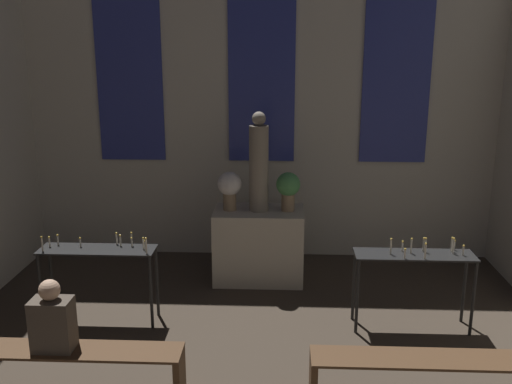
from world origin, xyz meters
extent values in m
cube|color=beige|center=(0.00, 11.00, 2.30)|extent=(7.03, 0.12, 4.59)
cube|color=navy|center=(-1.90, 10.92, 2.75)|extent=(0.95, 0.03, 2.57)
cube|color=navy|center=(0.00, 10.92, 2.75)|extent=(0.95, 0.03, 2.57)
cube|color=navy|center=(1.90, 10.92, 2.75)|extent=(0.95, 0.03, 2.57)
cube|color=#BCB29E|center=(0.00, 9.97, 0.49)|extent=(1.20, 0.73, 0.98)
cylinder|color=gray|center=(0.00, 9.97, 1.55)|extent=(0.25, 0.25, 1.14)
sphere|color=gray|center=(0.00, 9.97, 2.21)|extent=(0.18, 0.18, 0.18)
cylinder|color=#937A5B|center=(-0.39, 9.97, 1.11)|extent=(0.18, 0.18, 0.25)
sphere|color=silver|center=(-0.39, 9.97, 1.35)|extent=(0.32, 0.32, 0.32)
cylinder|color=#937A5B|center=(0.39, 9.97, 1.11)|extent=(0.18, 0.18, 0.25)
sphere|color=#4C9351|center=(0.39, 9.97, 1.35)|extent=(0.32, 0.32, 0.32)
cube|color=black|center=(-1.78, 8.67, 0.88)|extent=(1.32, 0.38, 0.02)
cylinder|color=black|center=(-2.41, 8.51, 0.43)|extent=(0.04, 0.04, 0.87)
cylinder|color=black|center=(-1.15, 8.51, 0.43)|extent=(0.04, 0.04, 0.87)
cylinder|color=black|center=(-2.41, 8.83, 0.43)|extent=(0.04, 0.04, 0.87)
cylinder|color=black|center=(-1.15, 8.83, 0.43)|extent=(0.04, 0.04, 0.87)
cylinder|color=silver|center=(-1.19, 8.55, 0.97)|extent=(0.02, 0.02, 0.16)
sphere|color=#F9CC4C|center=(-1.19, 8.55, 1.07)|extent=(0.02, 0.02, 0.02)
cylinder|color=silver|center=(-1.41, 8.79, 0.96)|extent=(0.02, 0.02, 0.14)
sphere|color=#F9CC4C|center=(-1.41, 8.79, 1.04)|extent=(0.02, 0.02, 0.02)
cylinder|color=silver|center=(-1.25, 8.68, 0.95)|extent=(0.02, 0.02, 0.12)
sphere|color=#F9CC4C|center=(-1.25, 8.68, 1.02)|extent=(0.02, 0.02, 0.02)
cylinder|color=silver|center=(-2.37, 8.56, 0.97)|extent=(0.02, 0.02, 0.16)
sphere|color=#F9CC4C|center=(-2.37, 8.56, 1.06)|extent=(0.02, 0.02, 0.02)
cylinder|color=silver|center=(-1.60, 8.83, 0.95)|extent=(0.02, 0.02, 0.12)
sphere|color=#F9CC4C|center=(-1.60, 8.83, 1.02)|extent=(0.02, 0.02, 0.02)
cylinder|color=silver|center=(-1.54, 8.77, 0.95)|extent=(0.02, 0.02, 0.12)
sphere|color=#F9CC4C|center=(-1.54, 8.77, 1.02)|extent=(0.02, 0.02, 0.02)
cylinder|color=silver|center=(-1.99, 8.72, 0.93)|extent=(0.02, 0.02, 0.09)
sphere|color=#F9CC4C|center=(-1.99, 8.72, 0.99)|extent=(0.02, 0.02, 0.02)
cylinder|color=silver|center=(-2.27, 8.77, 0.94)|extent=(0.02, 0.02, 0.11)
sphere|color=#F9CC4C|center=(-2.27, 8.77, 1.01)|extent=(0.02, 0.02, 0.02)
cylinder|color=silver|center=(-1.22, 8.63, 0.94)|extent=(0.02, 0.02, 0.11)
sphere|color=#F9CC4C|center=(-1.22, 8.63, 1.01)|extent=(0.02, 0.02, 0.02)
cylinder|color=silver|center=(-2.35, 8.71, 0.94)|extent=(0.02, 0.02, 0.10)
sphere|color=#F9CC4C|center=(-2.35, 8.71, 1.00)|extent=(0.02, 0.02, 0.02)
cylinder|color=silver|center=(-1.41, 8.76, 0.93)|extent=(0.02, 0.02, 0.09)
sphere|color=#F9CC4C|center=(-1.41, 8.76, 0.99)|extent=(0.02, 0.02, 0.02)
cube|color=black|center=(1.78, 8.67, 0.88)|extent=(1.32, 0.38, 0.02)
cylinder|color=black|center=(1.15, 8.51, 0.43)|extent=(0.04, 0.04, 0.87)
cylinder|color=black|center=(2.41, 8.51, 0.43)|extent=(0.04, 0.04, 0.87)
cylinder|color=black|center=(1.15, 8.83, 0.43)|extent=(0.04, 0.04, 0.87)
cylinder|color=black|center=(2.41, 8.83, 0.43)|extent=(0.04, 0.04, 0.87)
cylinder|color=silver|center=(1.89, 8.75, 0.96)|extent=(0.02, 0.02, 0.14)
sphere|color=#F9CC4C|center=(1.89, 8.75, 1.04)|extent=(0.02, 0.02, 0.02)
cylinder|color=silver|center=(2.30, 8.65, 0.94)|extent=(0.02, 0.02, 0.10)
sphere|color=#F9CC4C|center=(2.30, 8.65, 1.00)|extent=(0.02, 0.02, 0.02)
cylinder|color=silver|center=(2.21, 8.77, 0.96)|extent=(0.02, 0.02, 0.15)
sphere|color=#F9CC4C|center=(2.21, 8.77, 1.05)|extent=(0.02, 0.02, 0.02)
cylinder|color=silver|center=(1.86, 8.52, 0.97)|extent=(0.02, 0.02, 0.16)
sphere|color=#F9CC4C|center=(1.86, 8.52, 1.06)|extent=(0.02, 0.02, 0.02)
cylinder|color=silver|center=(1.51, 8.65, 0.97)|extent=(0.02, 0.02, 0.16)
sphere|color=#F9CC4C|center=(1.51, 8.65, 1.06)|extent=(0.02, 0.02, 0.02)
cylinder|color=silver|center=(2.21, 8.70, 0.97)|extent=(0.02, 0.02, 0.16)
sphere|color=#F9CC4C|center=(2.21, 8.70, 1.06)|extent=(0.02, 0.02, 0.02)
cylinder|color=silver|center=(2.25, 8.82, 0.94)|extent=(0.02, 0.02, 0.10)
sphere|color=#F9CC4C|center=(2.25, 8.82, 1.00)|extent=(0.02, 0.02, 0.02)
cylinder|color=silver|center=(1.66, 8.75, 0.94)|extent=(0.02, 0.02, 0.10)
sphere|color=#F9CC4C|center=(1.66, 8.75, 1.00)|extent=(0.02, 0.02, 0.02)
cylinder|color=silver|center=(1.74, 8.69, 0.97)|extent=(0.02, 0.02, 0.16)
sphere|color=#F9CC4C|center=(1.74, 8.69, 1.06)|extent=(0.02, 0.02, 0.02)
cylinder|color=silver|center=(1.91, 8.73, 0.96)|extent=(0.02, 0.02, 0.15)
sphere|color=#F9CC4C|center=(1.91, 8.73, 1.05)|extent=(0.02, 0.02, 0.02)
cylinder|color=silver|center=(1.64, 8.53, 0.94)|extent=(0.02, 0.02, 0.10)
sphere|color=#F9CC4C|center=(1.64, 8.53, 1.00)|extent=(0.02, 0.02, 0.02)
cube|color=#4C331E|center=(-1.82, 7.21, 0.46)|extent=(2.49, 0.36, 0.03)
cube|color=#4C331E|center=(-0.61, 7.21, 0.22)|extent=(0.06, 0.32, 0.45)
cube|color=#4C331E|center=(1.82, 7.21, 0.46)|extent=(2.49, 0.36, 0.03)
cube|color=#4C331E|center=(0.61, 7.21, 0.22)|extent=(0.06, 0.32, 0.45)
cube|color=#4C4238|center=(-1.73, 7.21, 0.71)|extent=(0.36, 0.24, 0.48)
sphere|color=tan|center=(-1.73, 7.21, 1.05)|extent=(0.19, 0.19, 0.19)
camera|label=1|loc=(0.30, 2.67, 3.15)|focal=40.00mm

